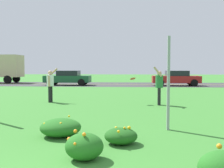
% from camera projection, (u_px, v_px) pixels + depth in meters
% --- Properties ---
extents(ground_plane, '(120.00, 120.00, 0.00)m').
position_uv_depth(ground_plane, '(104.00, 98.00, 15.17)').
color(ground_plane, '#387A2D').
extents(highway_strip, '(120.00, 7.91, 0.01)m').
position_uv_depth(highway_strip, '(117.00, 84.00, 27.99)').
color(highway_strip, '#38383A').
rests_on(highway_strip, ground).
extents(highway_center_stripe, '(120.00, 0.16, 0.00)m').
position_uv_depth(highway_center_stripe, '(117.00, 84.00, 27.99)').
color(highway_center_stripe, yellow).
rests_on(highway_center_stripe, ground).
extents(daylily_clump_front_left, '(0.70, 0.67, 0.54)m').
position_uv_depth(daylily_clump_front_left, '(84.00, 146.00, 4.86)').
color(daylily_clump_front_left, '#23661E').
rests_on(daylily_clump_front_left, ground).
extents(daylily_clump_front_right, '(1.00, 0.97, 0.46)m').
position_uv_depth(daylily_clump_front_right, '(61.00, 127.00, 6.55)').
color(daylily_clump_front_right, '#23661E').
rests_on(daylily_clump_front_right, ground).
extents(daylily_clump_mid_right, '(0.73, 0.69, 0.40)m').
position_uv_depth(daylily_clump_mid_right, '(121.00, 136.00, 5.88)').
color(daylily_clump_mid_right, '#1E5619').
rests_on(daylily_clump_mid_right, ground).
extents(sign_post_by_roadside, '(0.07, 0.10, 2.53)m').
position_uv_depth(sign_post_by_roadside, '(168.00, 83.00, 7.18)').
color(sign_post_by_roadside, '#93969B').
rests_on(sign_post_by_roadside, ground).
extents(person_thrower_white_shirt, '(0.51, 0.51, 1.69)m').
position_uv_depth(person_thrower_white_shirt, '(50.00, 83.00, 13.12)').
color(person_thrower_white_shirt, silver).
rests_on(person_thrower_white_shirt, ground).
extents(person_catcher_green_shirt, '(0.46, 0.50, 1.75)m').
position_uv_depth(person_catcher_green_shirt, '(159.00, 85.00, 12.11)').
color(person_catcher_green_shirt, '#287038').
rests_on(person_catcher_green_shirt, ground).
extents(frisbee_red, '(0.27, 0.25, 0.15)m').
position_uv_depth(frisbee_red, '(133.00, 79.00, 12.55)').
color(frisbee_red, red).
extents(car_red_center_left, '(4.50, 2.00, 1.45)m').
position_uv_depth(car_red_center_left, '(176.00, 78.00, 25.72)').
color(car_red_center_left, maroon).
rests_on(car_red_center_left, ground).
extents(car_dark_green_center_right, '(4.50, 2.00, 1.45)m').
position_uv_depth(car_dark_green_center_right, '(68.00, 78.00, 26.56)').
color(car_dark_green_center_right, '#194C2D').
rests_on(car_dark_green_center_right, ground).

